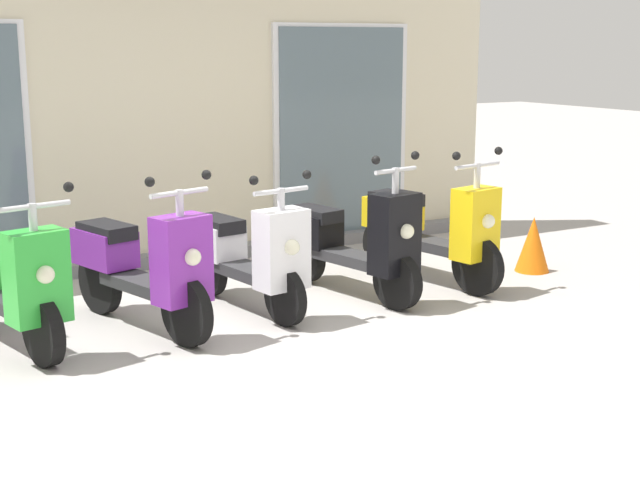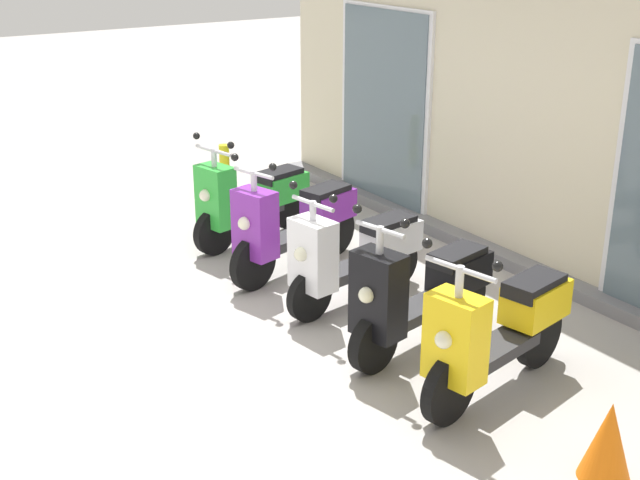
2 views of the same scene
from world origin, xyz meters
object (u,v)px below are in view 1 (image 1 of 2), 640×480
(scooter_white, at_px, (247,252))
(scooter_green, at_px, (9,283))
(scooter_black, at_px, (352,241))
(traffic_cone, at_px, (533,244))
(scooter_purple, at_px, (142,265))
(scooter_yellow, at_px, (432,228))

(scooter_white, bearing_deg, scooter_green, -179.46)
(scooter_black, bearing_deg, traffic_cone, -3.45)
(scooter_green, height_order, scooter_purple, scooter_purple)
(scooter_black, bearing_deg, scooter_green, 179.41)
(scooter_green, relative_size, scooter_white, 0.98)
(scooter_purple, bearing_deg, scooter_green, 176.77)
(scooter_white, relative_size, scooter_black, 0.96)
(scooter_black, height_order, traffic_cone, scooter_black)
(scooter_purple, height_order, scooter_yellow, scooter_yellow)
(scooter_yellow, relative_size, traffic_cone, 3.07)
(scooter_purple, distance_m, scooter_white, 0.89)
(scooter_white, xyz_separation_m, scooter_yellow, (1.78, -0.04, 0.02))
(scooter_green, distance_m, traffic_cone, 4.70)
(traffic_cone, bearing_deg, scooter_green, 178.24)
(scooter_yellow, distance_m, traffic_cone, 1.12)
(traffic_cone, bearing_deg, scooter_black, 176.55)
(scooter_yellow, bearing_deg, scooter_purple, -179.34)
(scooter_yellow, height_order, traffic_cone, scooter_yellow)
(scooter_green, relative_size, scooter_black, 0.94)
(scooter_black, xyz_separation_m, scooter_yellow, (0.83, 0.01, 0.02))
(scooter_white, height_order, scooter_yellow, scooter_yellow)
(scooter_purple, bearing_deg, scooter_black, 0.76)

